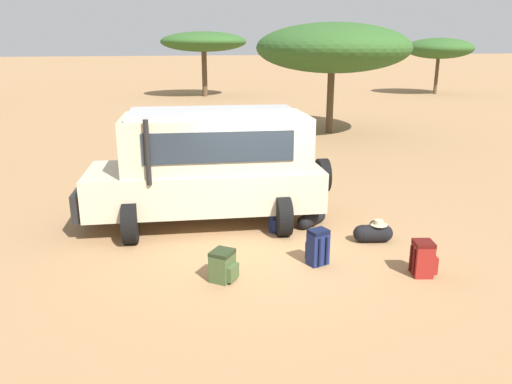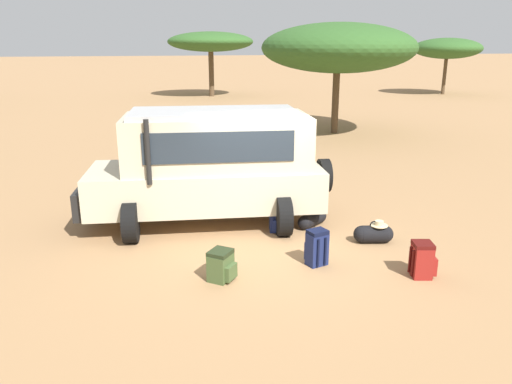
{
  "view_description": "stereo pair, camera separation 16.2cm",
  "coord_description": "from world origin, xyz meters",
  "px_view_note": "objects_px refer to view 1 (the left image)",
  "views": [
    {
      "loc": [
        -2.8,
        -8.65,
        3.76
      ],
      "look_at": [
        -0.12,
        0.22,
        1.0
      ],
      "focal_mm": 35.0,
      "sensor_mm": 36.0,
      "label": 1
    },
    {
      "loc": [
        -2.64,
        -8.7,
        3.76
      ],
      "look_at": [
        -0.12,
        0.22,
        1.0
      ],
      "focal_mm": 35.0,
      "sensor_mm": 36.0,
      "label": 2
    }
  ],
  "objects_px": {
    "backpack_beside_front_wheel": "(423,259)",
    "safari_vehicle": "(210,165)",
    "backpack_cluster_center": "(223,266)",
    "acacia_tree_distant_right": "(439,48)",
    "duffel_bag_low_black_case": "(373,233)",
    "acacia_tree_far_right": "(332,48)",
    "duffel_bag_soft_canvas": "(311,219)",
    "acacia_tree_right_mid": "(204,42)",
    "backpack_near_rear_wheel": "(318,247)",
    "backpack_outermost": "(279,219)"
  },
  "relations": [
    {
      "from": "backpack_outermost",
      "to": "backpack_cluster_center",
      "type": "bearing_deg",
      "value": -130.88
    },
    {
      "from": "duffel_bag_low_black_case",
      "to": "acacia_tree_far_right",
      "type": "xyz_separation_m",
      "value": [
        4.49,
        11.79,
        3.41
      ]
    },
    {
      "from": "acacia_tree_distant_right",
      "to": "acacia_tree_right_mid",
      "type": "bearing_deg",
      "value": 169.07
    },
    {
      "from": "backpack_beside_front_wheel",
      "to": "acacia_tree_distant_right",
      "type": "height_order",
      "value": "acacia_tree_distant_right"
    },
    {
      "from": "backpack_near_rear_wheel",
      "to": "acacia_tree_far_right",
      "type": "xyz_separation_m",
      "value": [
        5.96,
        12.44,
        3.27
      ]
    },
    {
      "from": "acacia_tree_far_right",
      "to": "acacia_tree_distant_right",
      "type": "distance_m",
      "value": 20.66
    },
    {
      "from": "acacia_tree_right_mid",
      "to": "acacia_tree_far_right",
      "type": "relative_size",
      "value": 0.91
    },
    {
      "from": "duffel_bag_low_black_case",
      "to": "acacia_tree_far_right",
      "type": "relative_size",
      "value": 0.11
    },
    {
      "from": "backpack_beside_front_wheel",
      "to": "safari_vehicle",
      "type": "bearing_deg",
      "value": 128.55
    },
    {
      "from": "backpack_cluster_center",
      "to": "acacia_tree_distant_right",
      "type": "xyz_separation_m",
      "value": [
        23.07,
        26.37,
        3.16
      ]
    },
    {
      "from": "backpack_cluster_center",
      "to": "duffel_bag_soft_canvas",
      "type": "bearing_deg",
      "value": 39.24
    },
    {
      "from": "duffel_bag_soft_canvas",
      "to": "backpack_near_rear_wheel",
      "type": "bearing_deg",
      "value": -109.91
    },
    {
      "from": "backpack_beside_front_wheel",
      "to": "acacia_tree_far_right",
      "type": "relative_size",
      "value": 0.09
    },
    {
      "from": "duffel_bag_soft_canvas",
      "to": "acacia_tree_distant_right",
      "type": "bearing_deg",
      "value": 49.74
    },
    {
      "from": "acacia_tree_distant_right",
      "to": "backpack_cluster_center",
      "type": "bearing_deg",
      "value": -131.19
    },
    {
      "from": "safari_vehicle",
      "to": "acacia_tree_distant_right",
      "type": "relative_size",
      "value": 1.06
    },
    {
      "from": "duffel_bag_low_black_case",
      "to": "duffel_bag_soft_canvas",
      "type": "xyz_separation_m",
      "value": [
        -0.81,
        1.19,
        -0.03
      ]
    },
    {
      "from": "backpack_outermost",
      "to": "acacia_tree_right_mid",
      "type": "bearing_deg",
      "value": 81.93
    },
    {
      "from": "safari_vehicle",
      "to": "backpack_outermost",
      "type": "distance_m",
      "value": 1.87
    },
    {
      "from": "backpack_beside_front_wheel",
      "to": "backpack_near_rear_wheel",
      "type": "distance_m",
      "value": 1.78
    },
    {
      "from": "acacia_tree_right_mid",
      "to": "acacia_tree_far_right",
      "type": "distance_m",
      "value": 17.32
    },
    {
      "from": "duffel_bag_low_black_case",
      "to": "acacia_tree_right_mid",
      "type": "bearing_deg",
      "value": 85.34
    },
    {
      "from": "acacia_tree_far_right",
      "to": "acacia_tree_distant_right",
      "type": "bearing_deg",
      "value": 41.93
    },
    {
      "from": "backpack_near_rear_wheel",
      "to": "acacia_tree_distant_right",
      "type": "bearing_deg",
      "value": 50.89
    },
    {
      "from": "backpack_cluster_center",
      "to": "acacia_tree_far_right",
      "type": "xyz_separation_m",
      "value": [
        7.7,
        12.56,
        3.33
      ]
    },
    {
      "from": "safari_vehicle",
      "to": "acacia_tree_right_mid",
      "type": "xyz_separation_m",
      "value": [
        5.19,
        26.93,
        2.58
      ]
    },
    {
      "from": "safari_vehicle",
      "to": "backpack_cluster_center",
      "type": "xyz_separation_m",
      "value": [
        -0.39,
        -2.81,
        -1.04
      ]
    },
    {
      "from": "backpack_near_rear_wheel",
      "to": "acacia_tree_far_right",
      "type": "distance_m",
      "value": 14.17
    },
    {
      "from": "backpack_beside_front_wheel",
      "to": "backpack_cluster_center",
      "type": "height_order",
      "value": "backpack_beside_front_wheel"
    },
    {
      "from": "duffel_bag_low_black_case",
      "to": "acacia_tree_distant_right",
      "type": "height_order",
      "value": "acacia_tree_distant_right"
    },
    {
      "from": "backpack_cluster_center",
      "to": "backpack_beside_front_wheel",
      "type": "bearing_deg",
      "value": -13.63
    },
    {
      "from": "acacia_tree_distant_right",
      "to": "duffel_bag_soft_canvas",
      "type": "bearing_deg",
      "value": -130.26
    },
    {
      "from": "duffel_bag_soft_canvas",
      "to": "acacia_tree_far_right",
      "type": "bearing_deg",
      "value": 63.44
    },
    {
      "from": "acacia_tree_far_right",
      "to": "backpack_cluster_center",
      "type": "bearing_deg",
      "value": -121.52
    },
    {
      "from": "safari_vehicle",
      "to": "backpack_outermost",
      "type": "height_order",
      "value": "safari_vehicle"
    },
    {
      "from": "acacia_tree_far_right",
      "to": "backpack_beside_front_wheel",
      "type": "bearing_deg",
      "value": -108.39
    },
    {
      "from": "backpack_cluster_center",
      "to": "duffel_bag_soft_canvas",
      "type": "xyz_separation_m",
      "value": [
        2.41,
        1.96,
        -0.1
      ]
    },
    {
      "from": "acacia_tree_far_right",
      "to": "backpack_near_rear_wheel",
      "type": "bearing_deg",
      "value": -115.62
    },
    {
      "from": "backpack_cluster_center",
      "to": "acacia_tree_distant_right",
      "type": "distance_m",
      "value": 35.18
    },
    {
      "from": "backpack_near_rear_wheel",
      "to": "duffel_bag_soft_canvas",
      "type": "height_order",
      "value": "backpack_near_rear_wheel"
    },
    {
      "from": "backpack_near_rear_wheel",
      "to": "acacia_tree_distant_right",
      "type": "height_order",
      "value": "acacia_tree_distant_right"
    },
    {
      "from": "backpack_cluster_center",
      "to": "acacia_tree_distant_right",
      "type": "bearing_deg",
      "value": 48.81
    },
    {
      "from": "duffel_bag_soft_canvas",
      "to": "acacia_tree_right_mid",
      "type": "xyz_separation_m",
      "value": [
        3.17,
        27.78,
        3.73
      ]
    },
    {
      "from": "backpack_outermost",
      "to": "acacia_tree_right_mid",
      "type": "distance_m",
      "value": 28.38
    },
    {
      "from": "backpack_cluster_center",
      "to": "duffel_bag_soft_canvas",
      "type": "relative_size",
      "value": 0.68
    },
    {
      "from": "safari_vehicle",
      "to": "acacia_tree_far_right",
      "type": "xyz_separation_m",
      "value": [
        7.31,
        9.75,
        2.29
      ]
    },
    {
      "from": "safari_vehicle",
      "to": "backpack_outermost",
      "type": "xyz_separation_m",
      "value": [
        1.23,
        -0.94,
        -1.04
      ]
    },
    {
      "from": "backpack_beside_front_wheel",
      "to": "backpack_outermost",
      "type": "bearing_deg",
      "value": 121.55
    },
    {
      "from": "backpack_cluster_center",
      "to": "duffel_bag_low_black_case",
      "type": "distance_m",
      "value": 3.31
    },
    {
      "from": "safari_vehicle",
      "to": "duffel_bag_low_black_case",
      "type": "xyz_separation_m",
      "value": [
        2.82,
        -2.04,
        -1.11
      ]
    }
  ]
}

